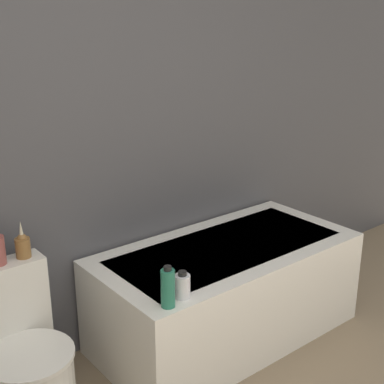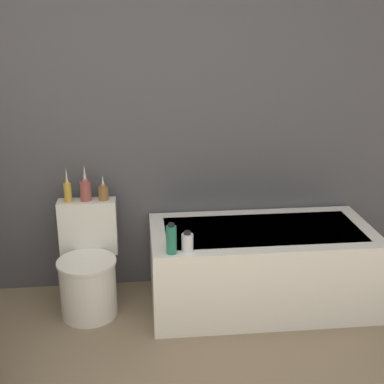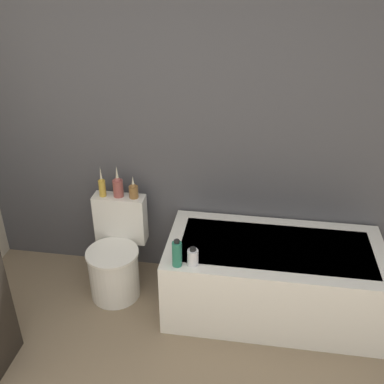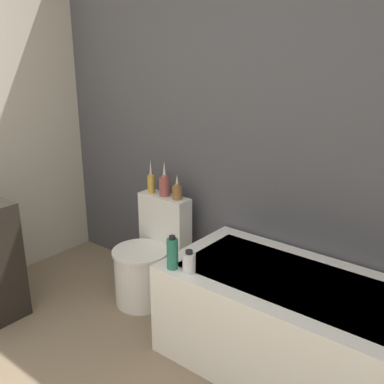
{
  "view_description": "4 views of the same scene",
  "coord_description": "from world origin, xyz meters",
  "px_view_note": "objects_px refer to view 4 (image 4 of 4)",
  "views": [
    {
      "loc": [
        -1.15,
        -0.32,
        1.84
      ],
      "look_at": [
        0.33,
        1.51,
        1.05
      ],
      "focal_mm": 50.0,
      "sensor_mm": 36.0,
      "label": 1
    },
    {
      "loc": [
        -0.09,
        -1.61,
        2.02
      ],
      "look_at": [
        0.25,
        1.54,
        0.93
      ],
      "focal_mm": 50.0,
      "sensor_mm": 36.0,
      "label": 2
    },
    {
      "loc": [
        0.56,
        -0.93,
        2.44
      ],
      "look_at": [
        0.16,
        1.67,
        0.99
      ],
      "focal_mm": 42.0,
      "sensor_mm": 36.0,
      "label": 3
    },
    {
      "loc": [
        1.63,
        -0.31,
        1.8
      ],
      "look_at": [
        0.15,
        1.53,
        1.01
      ],
      "focal_mm": 42.0,
      "sensor_mm": 36.0,
      "label": 4
    }
  ],
  "objects_px": {
    "bathtub": "(298,327)",
    "shampoo_bottle_short": "(189,262)",
    "toilet": "(148,261)",
    "vase_gold": "(151,182)",
    "vase_silver": "(165,184)",
    "shampoo_bottle_tall": "(172,253)",
    "vase_bronze": "(177,191)"
  },
  "relations": [
    {
      "from": "toilet",
      "to": "shampoo_bottle_tall",
      "type": "relative_size",
      "value": 3.72
    },
    {
      "from": "vase_silver",
      "to": "vase_bronze",
      "type": "height_order",
      "value": "vase_silver"
    },
    {
      "from": "vase_bronze",
      "to": "shampoo_bottle_short",
      "type": "xyz_separation_m",
      "value": [
        0.54,
        -0.53,
        -0.17
      ]
    },
    {
      "from": "vase_bronze",
      "to": "shampoo_bottle_tall",
      "type": "height_order",
      "value": "vase_bronze"
    },
    {
      "from": "bathtub",
      "to": "vase_gold",
      "type": "distance_m",
      "value": 1.45
    },
    {
      "from": "bathtub",
      "to": "shampoo_bottle_tall",
      "type": "distance_m",
      "value": 0.82
    },
    {
      "from": "vase_gold",
      "to": "shampoo_bottle_tall",
      "type": "bearing_deg",
      "value": -38.59
    },
    {
      "from": "vase_gold",
      "to": "shampoo_bottle_tall",
      "type": "height_order",
      "value": "vase_gold"
    },
    {
      "from": "shampoo_bottle_tall",
      "to": "vase_gold",
      "type": "bearing_deg",
      "value": 141.41
    },
    {
      "from": "shampoo_bottle_short",
      "to": "shampoo_bottle_tall",
      "type": "bearing_deg",
      "value": -166.39
    },
    {
      "from": "vase_gold",
      "to": "vase_silver",
      "type": "bearing_deg",
      "value": 6.61
    },
    {
      "from": "toilet",
      "to": "vase_gold",
      "type": "distance_m",
      "value": 0.57
    },
    {
      "from": "vase_gold",
      "to": "vase_silver",
      "type": "xyz_separation_m",
      "value": [
        0.12,
        0.01,
        0.0
      ]
    },
    {
      "from": "vase_gold",
      "to": "shampoo_bottle_short",
      "type": "relative_size",
      "value": 1.89
    },
    {
      "from": "bathtub",
      "to": "toilet",
      "type": "distance_m",
      "value": 1.21
    },
    {
      "from": "vase_silver",
      "to": "shampoo_bottle_tall",
      "type": "height_order",
      "value": "vase_silver"
    },
    {
      "from": "vase_gold",
      "to": "vase_bronze",
      "type": "bearing_deg",
      "value": 2.66
    },
    {
      "from": "vase_bronze",
      "to": "shampoo_bottle_tall",
      "type": "xyz_separation_m",
      "value": [
        0.44,
        -0.55,
        -0.14
      ]
    },
    {
      "from": "vase_gold",
      "to": "vase_bronze",
      "type": "xyz_separation_m",
      "value": [
        0.24,
        0.01,
        -0.02
      ]
    },
    {
      "from": "bathtub",
      "to": "shampoo_bottle_short",
      "type": "bearing_deg",
      "value": -152.06
    },
    {
      "from": "bathtub",
      "to": "vase_gold",
      "type": "relative_size",
      "value": 6.14
    },
    {
      "from": "shampoo_bottle_short",
      "to": "vase_silver",
      "type": "bearing_deg",
      "value": 141.13
    },
    {
      "from": "shampoo_bottle_tall",
      "to": "shampoo_bottle_short",
      "type": "relative_size",
      "value": 1.51
    },
    {
      "from": "toilet",
      "to": "shampoo_bottle_short",
      "type": "xyz_separation_m",
      "value": [
        0.66,
        -0.33,
        0.34
      ]
    },
    {
      "from": "toilet",
      "to": "vase_bronze",
      "type": "relative_size",
      "value": 4.12
    },
    {
      "from": "toilet",
      "to": "vase_silver",
      "type": "bearing_deg",
      "value": 90.0
    },
    {
      "from": "bathtub",
      "to": "shampoo_bottle_short",
      "type": "distance_m",
      "value": 0.71
    },
    {
      "from": "vase_silver",
      "to": "shampoo_bottle_tall",
      "type": "bearing_deg",
      "value": -44.93
    },
    {
      "from": "bathtub",
      "to": "shampoo_bottle_tall",
      "type": "bearing_deg",
      "value": -154.11
    },
    {
      "from": "shampoo_bottle_tall",
      "to": "vase_silver",
      "type": "bearing_deg",
      "value": 135.07
    },
    {
      "from": "toilet",
      "to": "shampoo_bottle_tall",
      "type": "bearing_deg",
      "value": -32.81
    },
    {
      "from": "toilet",
      "to": "vase_gold",
      "type": "xyz_separation_m",
      "value": [
        -0.12,
        0.18,
        0.53
      ]
    }
  ]
}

